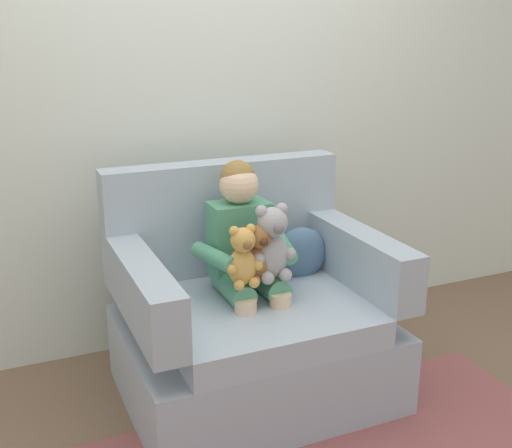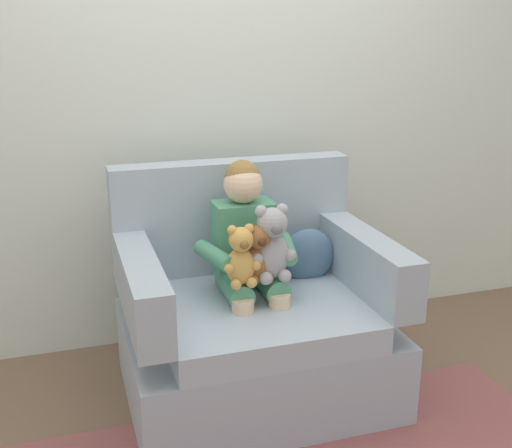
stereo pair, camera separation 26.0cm
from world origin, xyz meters
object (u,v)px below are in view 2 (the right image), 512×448
plush_honey (241,257)px  seated_child (248,247)px  plush_brown (258,254)px  throw_pillow (307,256)px  plush_grey (272,245)px  armchair (253,323)px

plush_honey → seated_child: bearing=75.1°
plush_brown → throw_pillow: (0.32, 0.24, -0.13)m
plush_brown → seated_child: bearing=72.1°
plush_brown → throw_pillow: size_ratio=0.98×
seated_child → plush_honey: bearing=-118.3°
plush_grey → plush_honey: size_ratio=1.25×
seated_child → plush_brown: 0.15m
seated_child → plush_grey: bearing=-70.1°
seated_child → throw_pillow: size_ratio=3.17×
armchair → plush_honey: size_ratio=4.35×
plush_brown → plush_honey: (-0.08, -0.02, 0.00)m
armchair → plush_grey: 0.42m
seated_child → plush_brown: (0.00, -0.15, 0.02)m
plush_grey → plush_honey: bearing=-162.5°
plush_honey → armchair: bearing=66.2°
throw_pillow → seated_child: bearing=-163.3°
armchair → seated_child: 0.36m
seated_child → throw_pillow: 0.35m
plush_grey → plush_honey: plush_grey is taller
seated_child → plush_grey: 0.16m
plush_grey → throw_pillow: 0.39m
seated_child → plush_brown: bearing=-92.5°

